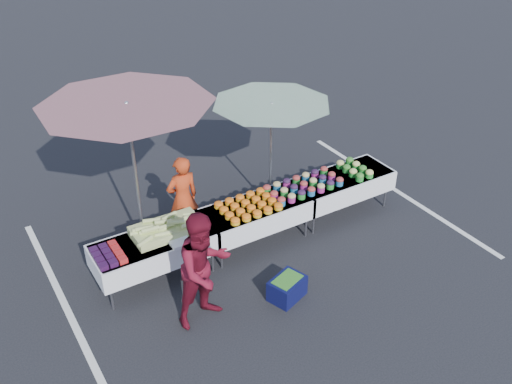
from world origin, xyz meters
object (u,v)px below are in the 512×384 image
table_right (342,184)px  umbrella_right (271,113)px  customer (204,269)px  vendor (183,198)px  table_left (154,249)px  umbrella_left (128,117)px  table_center (256,214)px  storage_bin (287,288)px

table_right → umbrella_right: umbrella_right is taller
umbrella_right → customer: bearing=-140.2°
vendor → customer: bearing=71.5°
table_left → vendor: bearing=42.5°
table_left → table_right: (3.60, 0.00, 0.00)m
vendor → umbrella_left: size_ratio=0.45×
table_center → storage_bin: bearing=-103.0°
table_center → table_right: size_ratio=1.00×
vendor → storage_bin: 2.35m
table_center → umbrella_right: bearing=45.0°
vendor → table_center: bearing=138.3°
umbrella_right → storage_bin: 3.01m
table_left → umbrella_left: bearing=81.5°
table_left → table_right: bearing=0.0°
table_center → storage_bin: size_ratio=2.99×
table_center → vendor: size_ratio=1.22×
table_right → vendor: vendor is taller
umbrella_right → table_right: bearing=-38.7°
table_right → vendor: (-2.74, 0.79, 0.18)m
vendor → table_right: bearing=162.3°
table_center → umbrella_left: umbrella_left is taller
table_right → storage_bin: 2.58m
vendor → storage_bin: (0.61, -2.19, -0.59)m
customer → umbrella_left: size_ratio=0.51×
umbrella_right → storage_bin: bearing=-117.0°
table_left → table_center: (1.80, 0.00, 0.00)m
umbrella_left → umbrella_right: (2.48, -0.00, -0.51)m
customer → table_center: bearing=27.4°
table_right → storage_bin: (-2.12, -1.40, -0.41)m
table_left → storage_bin: 2.08m
vendor → customer: (-0.59, -1.93, 0.11)m
customer → umbrella_left: 2.47m
table_center → table_right: bearing=0.0°
table_center → umbrella_left: bearing=154.6°
umbrella_right → storage_bin: (-1.12, -2.20, -1.72)m
vendor → umbrella_left: bearing=-2.3°
table_right → umbrella_left: size_ratio=0.55×
umbrella_left → customer: bearing=-85.4°
table_left → table_right: size_ratio=1.00×
table_left → customer: customer is taller
table_left → table_center: same height
vendor → umbrella_right: bearing=178.8°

